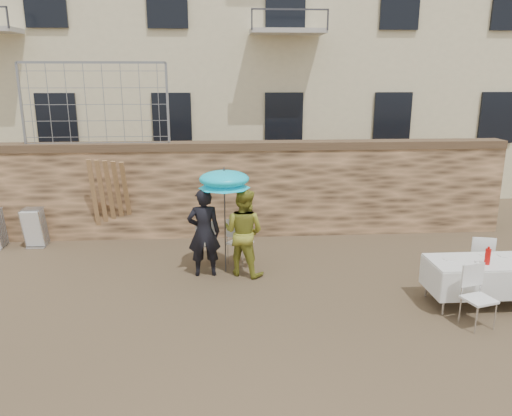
{
  "coord_description": "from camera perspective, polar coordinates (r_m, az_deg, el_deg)",
  "views": [
    {
      "loc": [
        -0.2,
        -6.53,
        3.75
      ],
      "look_at": [
        0.4,
        2.2,
        1.4
      ],
      "focal_mm": 35.0,
      "sensor_mm": 36.0,
      "label": 1
    }
  ],
  "objects": [
    {
      "name": "ground",
      "position": [
        7.53,
        -1.95,
        -14.84
      ],
      "size": [
        80.0,
        80.0,
        0.0
      ],
      "primitive_type": "plane",
      "color": "brown",
      "rests_on": "ground"
    },
    {
      "name": "stone_wall",
      "position": [
        11.83,
        -2.87,
        2.07
      ],
      "size": [
        13.0,
        0.5,
        2.2
      ],
      "primitive_type": "cube",
      "color": "olive",
      "rests_on": "ground"
    },
    {
      "name": "chain_link_fence",
      "position": [
        11.88,
        -17.91,
        11.2
      ],
      "size": [
        3.2,
        0.06,
        1.8
      ],
      "primitive_type": null,
      "color": "gray",
      "rests_on": "stone_wall"
    },
    {
      "name": "man_suit",
      "position": [
        9.49,
        -5.97,
        -2.81
      ],
      "size": [
        0.65,
        0.45,
        1.71
      ],
      "primitive_type": "imported",
      "rotation": [
        0.0,
        0.0,
        3.2
      ],
      "color": "black",
      "rests_on": "ground"
    },
    {
      "name": "woman_dress",
      "position": [
        9.49,
        -1.44,
        -2.76
      ],
      "size": [
        1.03,
        0.97,
        1.7
      ],
      "primitive_type": "imported",
      "rotation": [
        0.0,
        0.0,
        2.62
      ],
      "color": "gold",
      "rests_on": "ground"
    },
    {
      "name": "umbrella",
      "position": [
        9.34,
        -3.65,
        2.95
      ],
      "size": [
        0.98,
        0.98,
        1.91
      ],
      "color": "#3F3F44",
      "rests_on": "ground"
    },
    {
      "name": "couple_chair_left",
      "position": [
        10.13,
        -5.81,
        -3.87
      ],
      "size": [
        0.53,
        0.53,
        0.96
      ],
      "primitive_type": null,
      "rotation": [
        0.0,
        0.0,
        3.25
      ],
      "color": "white",
      "rests_on": "ground"
    },
    {
      "name": "couple_chair_right",
      "position": [
        10.13,
        -1.84,
        -3.8
      ],
      "size": [
        0.67,
        0.67,
        0.96
      ],
      "primitive_type": null,
      "rotation": [
        0.0,
        0.0,
        2.49
      ],
      "color": "white",
      "rests_on": "ground"
    },
    {
      "name": "banquet_table",
      "position": [
        9.18,
        25.49,
        -5.7
      ],
      "size": [
        2.1,
        0.85,
        0.78
      ],
      "color": "silver",
      "rests_on": "ground"
    },
    {
      "name": "soda_bottle",
      "position": [
        8.9,
        24.95,
        -5.06
      ],
      "size": [
        0.09,
        0.09,
        0.26
      ],
      "primitive_type": "cylinder",
      "color": "red",
      "rests_on": "banquet_table"
    },
    {
      "name": "table_chair_front_left",
      "position": [
        8.38,
        24.15,
        -9.33
      ],
      "size": [
        0.59,
        0.59,
        0.96
      ],
      "primitive_type": null,
      "rotation": [
        0.0,
        0.0,
        0.27
      ],
      "color": "white",
      "rests_on": "ground"
    },
    {
      "name": "table_chair_back",
      "position": [
        10.01,
        24.14,
        -5.41
      ],
      "size": [
        0.59,
        0.59,
        0.96
      ],
      "primitive_type": null,
      "rotation": [
        0.0,
        0.0,
        2.89
      ],
      "color": "white",
      "rests_on": "ground"
    },
    {
      "name": "chair_stack_right",
      "position": [
        12.28,
        -23.71,
        -1.81
      ],
      "size": [
        0.46,
        0.47,
        0.92
      ],
      "primitive_type": null,
      "color": "white",
      "rests_on": "ground"
    },
    {
      "name": "wood_planks",
      "position": [
        11.75,
        -16.53,
        0.88
      ],
      "size": [
        0.7,
        0.2,
        2.0
      ],
      "primitive_type": null,
      "color": "#A37749",
      "rests_on": "ground"
    }
  ]
}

